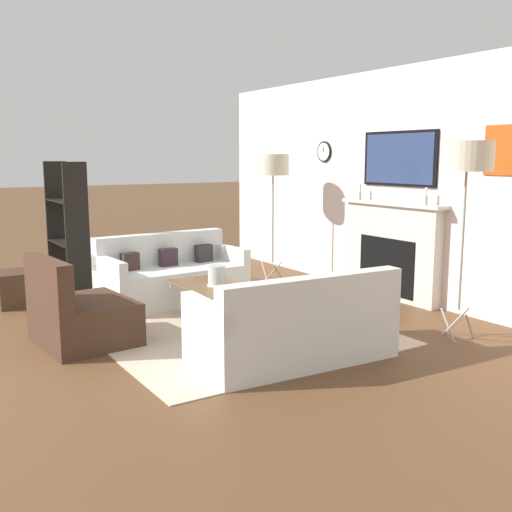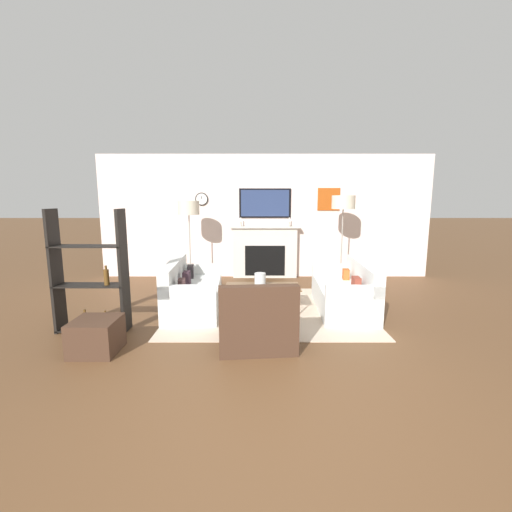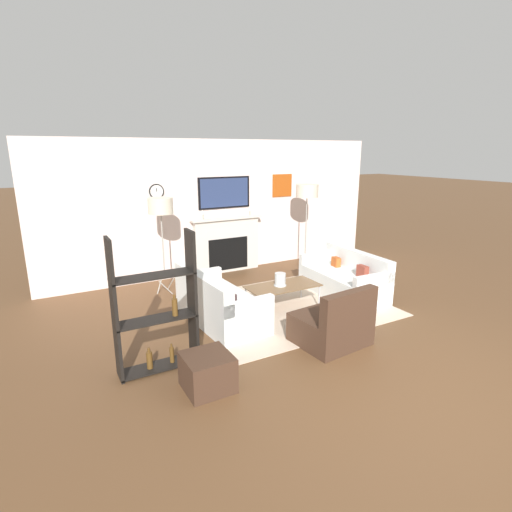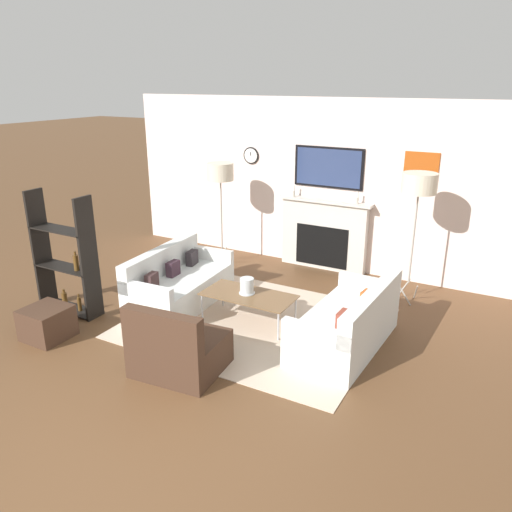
{
  "view_description": "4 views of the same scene",
  "coord_description": "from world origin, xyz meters",
  "px_view_note": "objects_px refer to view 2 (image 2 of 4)",
  "views": [
    {
      "loc": [
        5.06,
        -0.03,
        1.67
      ],
      "look_at": [
        0.3,
        2.99,
        0.73
      ],
      "focal_mm": 42.0,
      "sensor_mm": 36.0,
      "label": 1
    },
    {
      "loc": [
        -0.2,
        -2.43,
        1.73
      ],
      "look_at": [
        -0.18,
        3.13,
        0.81
      ],
      "focal_mm": 24.0,
      "sensor_mm": 36.0,
      "label": 2
    },
    {
      "loc": [
        -3.41,
        -2.3,
        2.48
      ],
      "look_at": [
        -0.26,
        3.36,
        0.76
      ],
      "focal_mm": 28.0,
      "sensor_mm": 36.0,
      "label": 3
    },
    {
      "loc": [
        2.75,
        -2.24,
        2.95
      ],
      "look_at": [
        -0.06,
        2.9,
        0.87
      ],
      "focal_mm": 35.0,
      "sensor_mm": 36.0,
      "label": 4
    }
  ],
  "objects_px": {
    "armchair": "(256,325)",
    "hurricane_candle": "(259,280)",
    "floor_lamp_right": "(342,203)",
    "shelf_unit": "(89,277)",
    "coffee_table": "(261,288)",
    "couch_right": "(344,293)",
    "floor_lamp_left": "(187,209)",
    "couch_left": "(190,293)",
    "ottoman": "(95,336)"
  },
  "relations": [
    {
      "from": "hurricane_candle",
      "to": "shelf_unit",
      "type": "bearing_deg",
      "value": -158.57
    },
    {
      "from": "shelf_unit",
      "to": "ottoman",
      "type": "relative_size",
      "value": 3.26
    },
    {
      "from": "couch_right",
      "to": "ottoman",
      "type": "relative_size",
      "value": 3.39
    },
    {
      "from": "couch_left",
      "to": "couch_right",
      "type": "relative_size",
      "value": 1.0
    },
    {
      "from": "floor_lamp_right",
      "to": "couch_right",
      "type": "bearing_deg",
      "value": -101.2
    },
    {
      "from": "couch_right",
      "to": "armchair",
      "type": "bearing_deg",
      "value": -135.65
    },
    {
      "from": "couch_left",
      "to": "floor_lamp_left",
      "type": "distance_m",
      "value": 2.09
    },
    {
      "from": "couch_right",
      "to": "hurricane_candle",
      "type": "relative_size",
      "value": 8.24
    },
    {
      "from": "couch_left",
      "to": "couch_right",
      "type": "height_order",
      "value": "couch_left"
    },
    {
      "from": "coffee_table",
      "to": "floor_lamp_right",
      "type": "height_order",
      "value": "floor_lamp_right"
    },
    {
      "from": "floor_lamp_left",
      "to": "floor_lamp_right",
      "type": "relative_size",
      "value": 0.94
    },
    {
      "from": "couch_left",
      "to": "floor_lamp_left",
      "type": "xyz_separation_m",
      "value": [
        -0.32,
        1.63,
        1.26
      ]
    },
    {
      "from": "hurricane_candle",
      "to": "floor_lamp_right",
      "type": "height_order",
      "value": "floor_lamp_right"
    },
    {
      "from": "hurricane_candle",
      "to": "floor_lamp_right",
      "type": "bearing_deg",
      "value": 44.18
    },
    {
      "from": "couch_left",
      "to": "armchair",
      "type": "distance_m",
      "value": 1.71
    },
    {
      "from": "couch_left",
      "to": "shelf_unit",
      "type": "relative_size",
      "value": 1.04
    },
    {
      "from": "hurricane_candle",
      "to": "floor_lamp_left",
      "type": "relative_size",
      "value": 0.12
    },
    {
      "from": "armchair",
      "to": "floor_lamp_right",
      "type": "relative_size",
      "value": 0.52
    },
    {
      "from": "coffee_table",
      "to": "ottoman",
      "type": "xyz_separation_m",
      "value": [
        -1.92,
        -1.51,
        -0.17
      ]
    },
    {
      "from": "armchair",
      "to": "hurricane_candle",
      "type": "distance_m",
      "value": 1.39
    },
    {
      "from": "couch_left",
      "to": "floor_lamp_right",
      "type": "xyz_separation_m",
      "value": [
        2.75,
        1.63,
        1.37
      ]
    },
    {
      "from": "floor_lamp_right",
      "to": "shelf_unit",
      "type": "distance_m",
      "value": 4.72
    },
    {
      "from": "coffee_table",
      "to": "couch_right",
      "type": "bearing_deg",
      "value": 0.75
    },
    {
      "from": "ottoman",
      "to": "hurricane_candle",
      "type": "bearing_deg",
      "value": 39.08
    },
    {
      "from": "couch_left",
      "to": "armchair",
      "type": "height_order",
      "value": "armchair"
    },
    {
      "from": "floor_lamp_right",
      "to": "couch_left",
      "type": "bearing_deg",
      "value": -149.34
    },
    {
      "from": "couch_left",
      "to": "couch_right",
      "type": "xyz_separation_m",
      "value": [
        2.43,
        -0.0,
        -0.01
      ]
    },
    {
      "from": "hurricane_candle",
      "to": "couch_left",
      "type": "bearing_deg",
      "value": -179.55
    },
    {
      "from": "shelf_unit",
      "to": "floor_lamp_right",
      "type": "bearing_deg",
      "value": 32.65
    },
    {
      "from": "couch_left",
      "to": "shelf_unit",
      "type": "distance_m",
      "value": 1.5
    },
    {
      "from": "coffee_table",
      "to": "shelf_unit",
      "type": "relative_size",
      "value": 0.72
    },
    {
      "from": "couch_right",
      "to": "floor_lamp_right",
      "type": "height_order",
      "value": "floor_lamp_right"
    },
    {
      "from": "armchair",
      "to": "floor_lamp_right",
      "type": "distance_m",
      "value": 3.73
    },
    {
      "from": "floor_lamp_right",
      "to": "ottoman",
      "type": "height_order",
      "value": "floor_lamp_right"
    },
    {
      "from": "hurricane_candle",
      "to": "floor_lamp_left",
      "type": "distance_m",
      "value": 2.39
    },
    {
      "from": "coffee_table",
      "to": "floor_lamp_left",
      "type": "bearing_deg",
      "value": 131.15
    },
    {
      "from": "coffee_table",
      "to": "ottoman",
      "type": "distance_m",
      "value": 2.45
    },
    {
      "from": "shelf_unit",
      "to": "coffee_table",
      "type": "bearing_deg",
      "value": 20.53
    },
    {
      "from": "couch_right",
      "to": "ottoman",
      "type": "bearing_deg",
      "value": -154.77
    },
    {
      "from": "armchair",
      "to": "coffee_table",
      "type": "height_order",
      "value": "armchair"
    },
    {
      "from": "floor_lamp_left",
      "to": "coffee_table",
      "type": "bearing_deg",
      "value": -48.85
    },
    {
      "from": "floor_lamp_left",
      "to": "floor_lamp_right",
      "type": "distance_m",
      "value": 3.07
    },
    {
      "from": "hurricane_candle",
      "to": "ottoman",
      "type": "height_order",
      "value": "hurricane_candle"
    },
    {
      "from": "couch_right",
      "to": "hurricane_candle",
      "type": "height_order",
      "value": "couch_right"
    },
    {
      "from": "couch_right",
      "to": "coffee_table",
      "type": "xyz_separation_m",
      "value": [
        -1.31,
        -0.02,
        0.09
      ]
    },
    {
      "from": "couch_right",
      "to": "floor_lamp_right",
      "type": "xyz_separation_m",
      "value": [
        0.32,
        1.63,
        1.38
      ]
    },
    {
      "from": "ottoman",
      "to": "coffee_table",
      "type": "bearing_deg",
      "value": 38.05
    },
    {
      "from": "couch_left",
      "to": "hurricane_candle",
      "type": "xyz_separation_m",
      "value": [
        1.08,
        0.01,
        0.2
      ]
    },
    {
      "from": "couch_right",
      "to": "floor_lamp_left",
      "type": "bearing_deg",
      "value": 149.31
    },
    {
      "from": "armchair",
      "to": "floor_lamp_left",
      "type": "height_order",
      "value": "floor_lamp_left"
    }
  ]
}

